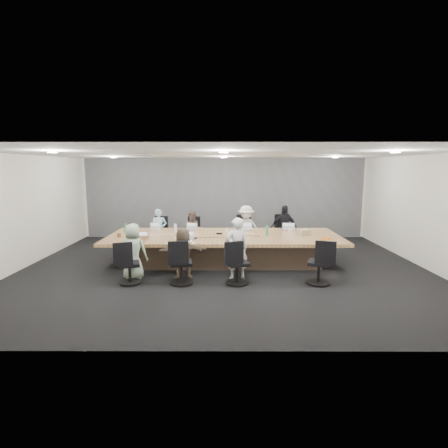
{
  "coord_description": "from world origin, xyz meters",
  "views": [
    {
      "loc": [
        0.03,
        -8.43,
        2.49
      ],
      "look_at": [
        0.0,
        0.4,
        1.05
      ],
      "focal_mm": 28.0,
      "sensor_mm": 36.0,
      "label": 1
    }
  ],
  "objects_px": {
    "laptop_5": "(186,241)",
    "person_2": "(246,228)",
    "chair_6": "(237,267)",
    "laptop_2": "(247,229)",
    "chair_0": "(161,236)",
    "laptop_4": "(139,241)",
    "chair_4": "(130,267)",
    "laptop_0": "(155,229)",
    "laptop_6": "(236,241)",
    "chair_2": "(245,235)",
    "chair_7": "(319,266)",
    "stapler": "(237,239)",
    "canvas_bag": "(304,232)",
    "chair_1": "(195,236)",
    "bottle_clear": "(175,228)",
    "snack_packet": "(326,238)",
    "person_6": "(237,249)",
    "chair_3": "(282,234)",
    "person_4": "(133,251)",
    "bottle_green_right": "(267,231)",
    "person_1": "(194,231)",
    "person_5": "(183,253)",
    "bottle_green_left": "(125,228)",
    "laptop_1": "(192,229)",
    "mug_brown": "(119,235)",
    "conference_table": "(224,248)",
    "person_0": "(159,230)",
    "chair_5": "(181,266)",
    "laptop_3": "(287,229)"
  },
  "relations": [
    {
      "from": "laptop_5",
      "to": "person_2",
      "type": "bearing_deg",
      "value": 41.17
    },
    {
      "from": "chair_6",
      "to": "person_2",
      "type": "distance_m",
      "value": 3.09
    },
    {
      "from": "laptop_2",
      "to": "chair_6",
      "type": "bearing_deg",
      "value": 67.7
    },
    {
      "from": "chair_0",
      "to": "laptop_4",
      "type": "relative_size",
      "value": 2.11
    },
    {
      "from": "chair_4",
      "to": "laptop_0",
      "type": "xyz_separation_m",
      "value": [
        0.07,
        2.5,
        0.39
      ]
    },
    {
      "from": "chair_6",
      "to": "laptop_6",
      "type": "distance_m",
      "value": 0.97
    },
    {
      "from": "chair_2",
      "to": "chair_7",
      "type": "height_order",
      "value": "chair_2"
    },
    {
      "from": "chair_6",
      "to": "stapler",
      "type": "bearing_deg",
      "value": 69.24
    },
    {
      "from": "chair_0",
      "to": "canvas_bag",
      "type": "height_order",
      "value": "canvas_bag"
    },
    {
      "from": "chair_1",
      "to": "bottle_clear",
      "type": "height_order",
      "value": "bottle_clear"
    },
    {
      "from": "chair_7",
      "to": "snack_packet",
      "type": "xyz_separation_m",
      "value": [
        0.49,
        1.2,
        0.37
      ]
    },
    {
      "from": "laptop_4",
      "to": "person_6",
      "type": "bearing_deg",
      "value": -17.49
    },
    {
      "from": "person_2",
      "to": "bottle_clear",
      "type": "relative_size",
      "value": 5.55
    },
    {
      "from": "chair_0",
      "to": "chair_3",
      "type": "xyz_separation_m",
      "value": [
        3.74,
        0.0,
        0.06
      ]
    },
    {
      "from": "laptop_0",
      "to": "person_4",
      "type": "xyz_separation_m",
      "value": [
        -0.07,
        -2.15,
        -0.12
      ]
    },
    {
      "from": "laptop_4",
      "to": "chair_1",
      "type": "bearing_deg",
      "value": 61.98
    },
    {
      "from": "chair_4",
      "to": "bottle_green_right",
      "type": "relative_size",
      "value": 2.73
    },
    {
      "from": "person_1",
      "to": "person_5",
      "type": "xyz_separation_m",
      "value": [
        0.01,
        -2.7,
        -0.02
      ]
    },
    {
      "from": "chair_0",
      "to": "bottle_green_left",
      "type": "xyz_separation_m",
      "value": [
        -0.7,
        -1.42,
        0.49
      ]
    },
    {
      "from": "laptop_1",
      "to": "person_2",
      "type": "bearing_deg",
      "value": -154.5
    },
    {
      "from": "chair_0",
      "to": "person_6",
      "type": "distance_m",
      "value": 3.8
    },
    {
      "from": "person_2",
      "to": "snack_packet",
      "type": "distance_m",
      "value": 2.63
    },
    {
      "from": "chair_3",
      "to": "laptop_1",
      "type": "relative_size",
      "value": 2.99
    },
    {
      "from": "chair_1",
      "to": "mug_brown",
      "type": "distance_m",
      "value": 2.68
    },
    {
      "from": "stapler",
      "to": "conference_table",
      "type": "bearing_deg",
      "value": 117.59
    },
    {
      "from": "bottle_green_right",
      "to": "snack_packet",
      "type": "height_order",
      "value": "bottle_green_right"
    },
    {
      "from": "laptop_6",
      "to": "chair_3",
      "type": "bearing_deg",
      "value": 67.16
    },
    {
      "from": "chair_6",
      "to": "laptop_2",
      "type": "bearing_deg",
      "value": 62.1
    },
    {
      "from": "chair_4",
      "to": "laptop_4",
      "type": "xyz_separation_m",
      "value": [
        0.0,
        0.9,
        0.39
      ]
    },
    {
      "from": "mug_brown",
      "to": "person_0",
      "type": "bearing_deg",
      "value": 67.11
    },
    {
      "from": "chair_2",
      "to": "canvas_bag",
      "type": "relative_size",
      "value": 2.85
    },
    {
      "from": "laptop_2",
      "to": "chair_2",
      "type": "bearing_deg",
      "value": -103.9
    },
    {
      "from": "bottle_green_right",
      "to": "snack_packet",
      "type": "xyz_separation_m",
      "value": [
        1.41,
        -0.4,
        -0.11
      ]
    },
    {
      "from": "chair_0",
      "to": "chair_2",
      "type": "bearing_deg",
      "value": -174.01
    },
    {
      "from": "conference_table",
      "to": "person_2",
      "type": "relative_size",
      "value": 4.41
    },
    {
      "from": "chair_7",
      "to": "laptop_0",
      "type": "xyz_separation_m",
      "value": [
        -3.99,
        2.5,
        0.36
      ]
    },
    {
      "from": "chair_5",
      "to": "chair_7",
      "type": "distance_m",
      "value": 2.95
    },
    {
      "from": "laptop_0",
      "to": "laptop_5",
      "type": "bearing_deg",
      "value": 135.15
    },
    {
      "from": "laptop_3",
      "to": "bottle_green_left",
      "type": "xyz_separation_m",
      "value": [
        -4.44,
        -0.52,
        0.12
      ]
    },
    {
      "from": "chair_4",
      "to": "chair_7",
      "type": "distance_m",
      "value": 4.06
    },
    {
      "from": "laptop_0",
      "to": "person_1",
      "type": "xyz_separation_m",
      "value": [
        1.04,
        0.55,
        -0.14
      ]
    },
    {
      "from": "laptop_5",
      "to": "snack_packet",
      "type": "distance_m",
      "value": 3.45
    },
    {
      "from": "laptop_6",
      "to": "stapler",
      "type": "distance_m",
      "value": 0.17
    },
    {
      "from": "chair_3",
      "to": "laptop_1",
      "type": "bearing_deg",
      "value": 11.76
    },
    {
      "from": "bottle_clear",
      "to": "canvas_bag",
      "type": "relative_size",
      "value": 0.85
    },
    {
      "from": "chair_3",
      "to": "bottle_green_right",
      "type": "distance_m",
      "value": 1.97
    },
    {
      "from": "person_1",
      "to": "person_2",
      "type": "distance_m",
      "value": 1.57
    },
    {
      "from": "chair_0",
      "to": "bottle_green_right",
      "type": "distance_m",
      "value": 3.59
    },
    {
      "from": "bottle_green_right",
      "to": "mug_brown",
      "type": "relative_size",
      "value": 2.41
    },
    {
      "from": "bottle_green_right",
      "to": "laptop_3",
      "type": "bearing_deg",
      "value": 52.96
    }
  ]
}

